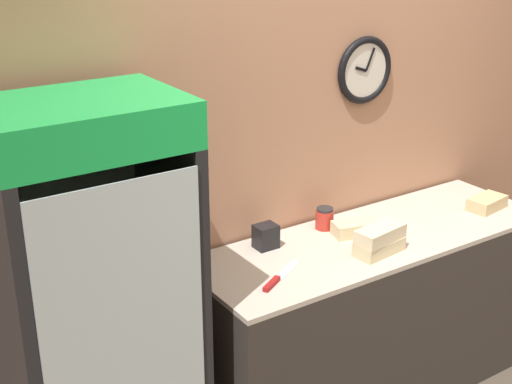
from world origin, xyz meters
The scene contains 10 objects.
wall_back centered at (0.00, 1.25, 1.35)m, with size 5.20×0.09×2.70m.
prep_counter centered at (0.00, 0.87, 0.47)m, with size 1.97×0.65×0.94m.
beverage_cooler centered at (-1.49, 0.94, 1.01)m, with size 0.73×0.62×1.86m.
sandwich_stack_bottom centered at (-0.12, 0.71, 0.97)m, with size 0.27×0.15×0.07m.
sandwich_stack_middle centered at (-0.12, 0.71, 1.04)m, with size 0.27×0.16×0.07m.
sandwich_flat_left centered at (0.76, 0.79, 0.97)m, with size 0.24×0.16×0.07m.
sandwich_flat_right centered at (-0.07, 0.94, 0.97)m, with size 0.26×0.17×0.07m.
chefs_knife centered at (-0.69, 0.76, 0.95)m, with size 0.31×0.20×0.02m.
condiment_jar centered at (-0.16, 1.09, 1.00)m, with size 0.10×0.10×0.11m.
napkin_dispenser centered at (-0.54, 1.07, 1.00)m, with size 0.11×0.09×0.12m.
Camera 1 is at (-2.33, -1.54, 2.48)m, focal length 50.00 mm.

